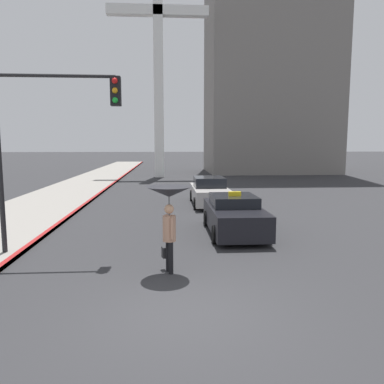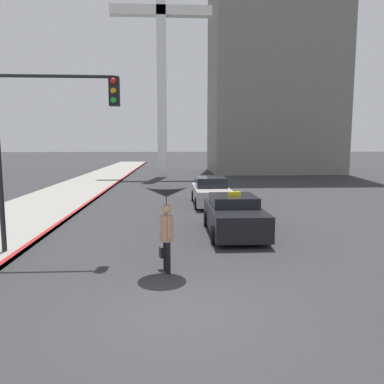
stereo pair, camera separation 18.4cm
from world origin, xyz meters
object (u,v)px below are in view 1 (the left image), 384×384
at_px(pedestrian_with_umbrella, 169,202).
at_px(monument_cross, 158,48).
at_px(sedan_red, 210,192).
at_px(taxi, 234,215).
at_px(traffic_light, 49,125).

bearing_deg(pedestrian_with_umbrella, monument_cross, -16.01).
bearing_deg(sedan_red, taxi, 91.18).
bearing_deg(monument_cross, taxi, -82.52).
height_order(taxi, sedan_red, taxi).
relative_size(sedan_red, traffic_light, 0.86).
distance_m(taxi, traffic_light, 6.89).
height_order(sedan_red, traffic_light, traffic_light).
relative_size(taxi, pedestrian_with_umbrella, 1.96).
bearing_deg(sedan_red, monument_cross, -80.13).
bearing_deg(taxi, traffic_light, 22.54).
bearing_deg(taxi, pedestrian_with_umbrella, 59.51).
xyz_separation_m(taxi, traffic_light, (-5.69, -2.36, 3.09)).
bearing_deg(traffic_light, taxi, 22.54).
height_order(taxi, traffic_light, traffic_light).
height_order(pedestrian_with_umbrella, traffic_light, traffic_light).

